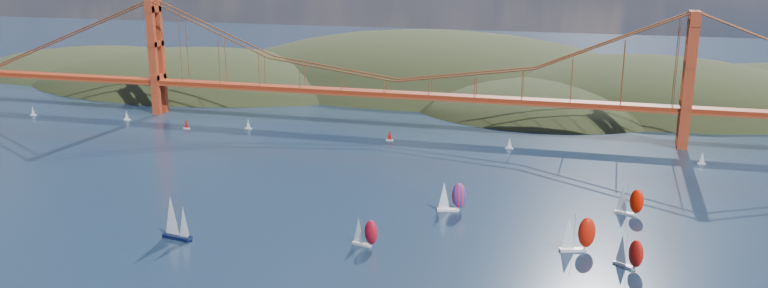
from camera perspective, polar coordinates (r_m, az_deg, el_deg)
headlands at (r=426.16m, az=10.23°, el=2.14°), size 725.00×225.00×96.00m
bridge at (r=330.68m, az=0.71°, el=6.64°), size 552.00×12.00×55.00m
sloop_navy at (r=216.53m, az=-15.63°, el=-5.47°), size 9.16×5.66×13.75m
racer_0 at (r=204.54m, az=-1.50°, el=-6.68°), size 7.90×4.68×8.85m
racer_1 at (r=207.25m, az=14.51°, el=-6.60°), size 9.67×6.03×10.81m
racer_2 at (r=200.87m, az=18.12°, el=-7.79°), size 7.98×6.97×9.31m
racer_3 at (r=239.24m, az=18.17°, el=-4.11°), size 8.65×5.43×9.68m
racer_rwb at (r=231.42m, az=5.14°, el=-3.98°), size 9.12×5.06×10.23m
distant_boat_0 at (r=400.12m, az=-25.19°, el=2.32°), size 3.00×2.00×4.70m
distant_boat_1 at (r=372.62m, az=-19.02°, el=2.09°), size 3.00×2.00×4.70m
distant_boat_2 at (r=346.71m, az=-14.83°, el=1.51°), size 3.00×2.00×4.70m
distant_boat_3 at (r=340.48m, az=-10.30°, el=1.53°), size 3.00×2.00×4.70m
distant_boat_4 at (r=304.82m, az=23.08°, el=-0.99°), size 3.00×2.00×4.70m
distant_boat_8 at (r=306.19m, az=9.54°, el=0.08°), size 3.00×2.00×4.70m
distant_boat_9 at (r=314.56m, az=0.43°, el=0.68°), size 3.00×2.00×4.70m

